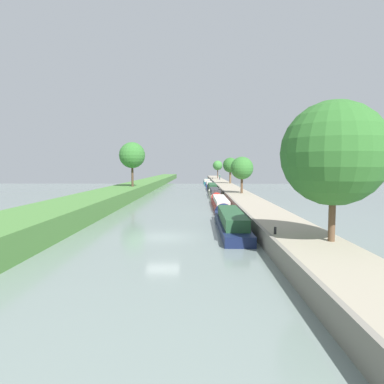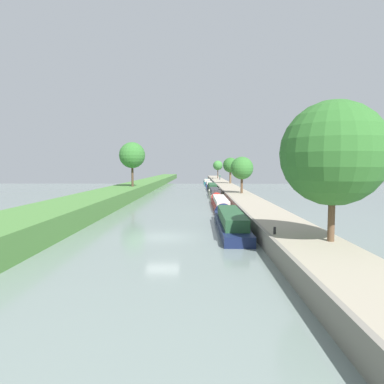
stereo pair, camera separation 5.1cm
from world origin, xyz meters
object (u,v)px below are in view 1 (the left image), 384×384
narrowboat_navy (230,221)px  narrowboat_black (212,187)px  narrowboat_teal (207,182)px  narrowboat_red (220,202)px  narrowboat_blue (209,184)px  person_walking (220,177)px  mooring_bollard_near (275,231)px  mooring_bollard_far (213,178)px  narrowboat_cream (215,193)px

narrowboat_navy → narrowboat_black: size_ratio=0.90×
narrowboat_black → narrowboat_teal: size_ratio=1.32×
narrowboat_navy → narrowboat_red: (0.16, 16.22, -0.13)m
narrowboat_blue → person_walking: 14.99m
narrowboat_navy → narrowboat_red: size_ratio=0.87×
narrowboat_black → mooring_bollard_near: (1.69, -56.31, 0.75)m
narrowboat_black → mooring_bollard_near: size_ratio=36.76×
narrowboat_blue → mooring_bollard_near: (1.80, -73.72, 0.89)m
person_walking → mooring_bollard_far: person_walking is taller
person_walking → narrowboat_red: bearing=-93.6°
narrowboat_black → person_walking: size_ratio=9.97×
narrowboat_black → mooring_bollard_far: size_ratio=36.76×
narrowboat_black → narrowboat_teal: bearing=90.6°
narrowboat_black → narrowboat_cream: bearing=-90.5°
narrowboat_navy → person_walking: (4.12, 79.82, 1.36)m
narrowboat_navy → narrowboat_cream: bearing=89.7°
narrowboat_cream → mooring_bollard_far: 52.54m
narrowboat_red → mooring_bollard_near: mooring_bollard_near is taller
narrowboat_navy → person_walking: bearing=87.0°
mooring_bollard_near → mooring_bollard_far: (0.00, 92.72, 0.00)m
narrowboat_black → person_walking: (3.78, 31.80, 1.40)m
narrowboat_red → person_walking: (3.96, 63.59, 1.49)m
person_walking → narrowboat_cream: bearing=-94.7°
mooring_bollard_near → mooring_bollard_far: bearing=90.0°
narrowboat_red → narrowboat_cream: size_ratio=1.18×
person_walking → mooring_bollard_near: size_ratio=3.69×
mooring_bollard_near → narrowboat_red: bearing=94.3°
narrowboat_navy → narrowboat_teal: (-0.02, 79.18, -0.15)m
narrowboat_red → narrowboat_teal: narrowboat_teal is taller
narrowboat_cream → narrowboat_blue: narrowboat_cream is taller
narrowboat_cream → narrowboat_blue: (0.03, 33.50, -0.10)m
narrowboat_red → person_walking: size_ratio=10.29×
narrowboat_cream → mooring_bollard_far: (1.83, 52.50, 0.78)m
person_walking → mooring_bollard_near: bearing=-91.4°
narrowboat_blue → mooring_bollard_near: 73.74m
narrowboat_teal → narrowboat_blue: bearing=-89.0°
narrowboat_blue → mooring_bollard_far: mooring_bollard_far is taller
narrowboat_teal → narrowboat_navy: bearing=-90.0°
narrowboat_cream → person_walking: bearing=85.3°
mooring_bollard_far → narrowboat_red: bearing=-91.6°
narrowboat_red → narrowboat_blue: narrowboat_red is taller
narrowboat_blue → narrowboat_red: bearing=-90.1°
narrowboat_black → narrowboat_blue: bearing=90.4°
mooring_bollard_near → mooring_bollard_far: size_ratio=1.00×
narrowboat_red → narrowboat_teal: 62.96m
narrowboat_red → narrowboat_teal: size_ratio=1.36×
narrowboat_red → narrowboat_navy: bearing=-90.5°
narrowboat_black → narrowboat_blue: (-0.11, 17.41, -0.14)m
narrowboat_navy → narrowboat_cream: 31.92m
narrowboat_black → narrowboat_blue: size_ratio=1.14×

